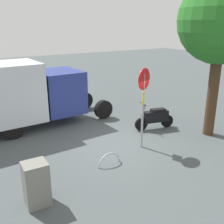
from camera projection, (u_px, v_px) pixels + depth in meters
name	position (u px, v px, depth m)	size (l,w,h in m)	color
ground_plane	(117.00, 142.00, 10.40)	(60.00, 60.00, 0.00)	#484F51
box_truck_near	(17.00, 93.00, 11.29)	(7.06, 2.46, 2.87)	black
motorcycle	(155.00, 117.00, 11.59)	(1.79, 0.69, 1.20)	black
stop_sign	(143.00, 96.00, 9.38)	(0.71, 0.33, 2.94)	#9E9EA3
street_tree	(221.00, 22.00, 9.79)	(3.20, 3.20, 6.09)	#47301E
utility_cabinet	(36.00, 184.00, 6.68)	(0.59, 0.55, 1.16)	slate
bike_rack_hoop	(109.00, 165.00, 8.75)	(0.85, 0.85, 0.05)	#B7B7BC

